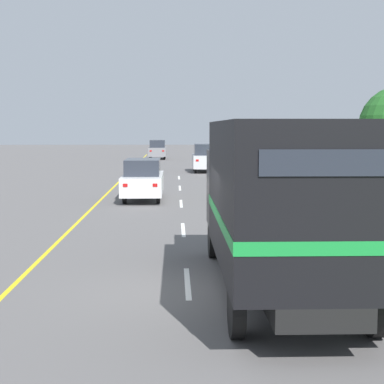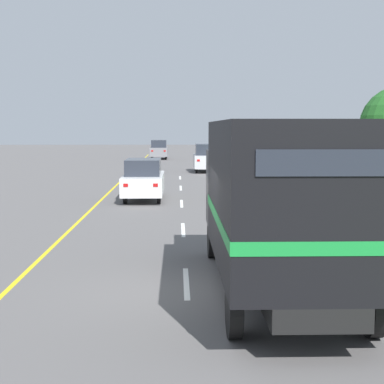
{
  "view_description": "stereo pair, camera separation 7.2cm",
  "coord_description": "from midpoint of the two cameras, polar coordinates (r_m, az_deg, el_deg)",
  "views": [
    {
      "loc": [
        -0.26,
        -11.68,
        3.35
      ],
      "look_at": [
        0.3,
        7.68,
        1.2
      ],
      "focal_mm": 55.0,
      "sensor_mm": 36.0,
      "label": 1
    },
    {
      "loc": [
        -0.19,
        -11.68,
        3.35
      ],
      "look_at": [
        0.3,
        7.68,
        1.2
      ],
      "focal_mm": 55.0,
      "sensor_mm": 36.0,
      "label": 2
    }
  ],
  "objects": [
    {
      "name": "ground_plane",
      "position": [
        12.15,
        -0.34,
        -9.67
      ],
      "size": [
        200.0,
        200.0,
        0.0
      ],
      "primitive_type": "plane",
      "color": "#5B5959"
    },
    {
      "name": "edge_line_yellow",
      "position": [
        33.68,
        -7.36,
        0.58
      ],
      "size": [
        0.12,
        76.66,
        0.01
      ],
      "primitive_type": "cube",
      "color": "yellow",
      "rests_on": "ground"
    },
    {
      "name": "centre_dash_near",
      "position": [
        12.82,
        -0.4,
        -8.79
      ],
      "size": [
        0.12,
        2.6,
        0.01
      ],
      "primitive_type": "cube",
      "color": "white",
      "rests_on": "ground"
    },
    {
      "name": "centre_dash_mid_a",
      "position": [
        19.27,
        -0.76,
        -3.67
      ],
      "size": [
        0.12,
        2.6,
        0.01
      ],
      "primitive_type": "cube",
      "color": "white",
      "rests_on": "ground"
    },
    {
      "name": "centre_dash_mid_b",
      "position": [
        25.8,
        -0.94,
        -1.12
      ],
      "size": [
        0.12,
        2.6,
        0.01
      ],
      "primitive_type": "cube",
      "color": "white",
      "rests_on": "ground"
    },
    {
      "name": "centre_dash_far",
      "position": [
        32.35,
        -1.04,
        0.39
      ],
      "size": [
        0.12,
        2.6,
        0.01
      ],
      "primitive_type": "cube",
      "color": "white",
      "rests_on": "ground"
    },
    {
      "name": "centre_dash_farthest",
      "position": [
        38.92,
        -1.11,
        1.4
      ],
      "size": [
        0.12,
        2.6,
        0.01
      ],
      "primitive_type": "cube",
      "color": "white",
      "rests_on": "ground"
    },
    {
      "name": "horse_trailer_truck",
      "position": [
        11.68,
        8.63,
        -0.66
      ],
      "size": [
        2.6,
        7.85,
        3.46
      ],
      "color": "black",
      "rests_on": "ground"
    },
    {
      "name": "lead_car_white",
      "position": [
        27.14,
        -4.64,
        1.25
      ],
      "size": [
        1.8,
        4.59,
        1.89
      ],
      "color": "black",
      "rests_on": "ground"
    },
    {
      "name": "lead_car_silver_ahead",
      "position": [
        43.94,
        1.4,
        3.32
      ],
      "size": [
        1.8,
        4.09,
        2.09
      ],
      "color": "black",
      "rests_on": "ground"
    },
    {
      "name": "lead_car_grey_ahead",
      "position": [
        61.69,
        -3.18,
        4.14
      ],
      "size": [
        1.8,
        4.22,
        1.99
      ],
      "color": "black",
      "rests_on": "ground"
    },
    {
      "name": "highway_sign",
      "position": [
        21.08,
        14.97,
        1.0
      ],
      "size": [
        2.16,
        0.09,
        2.55
      ],
      "color": "#9E9EA3",
      "rests_on": "ground"
    }
  ]
}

